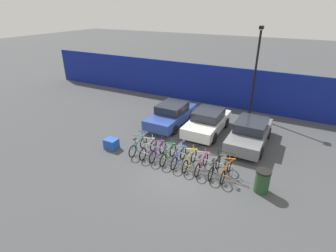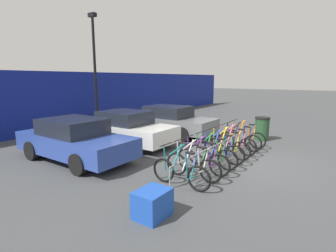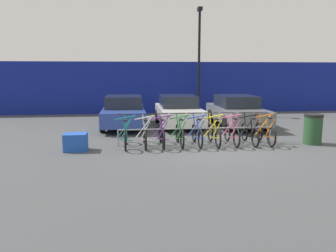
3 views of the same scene
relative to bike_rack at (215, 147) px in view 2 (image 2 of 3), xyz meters
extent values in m
plane|color=#424447|center=(0.46, -0.68, -0.50)|extent=(120.00, 120.00, 0.00)
cube|color=navy|center=(0.46, 8.82, 1.03)|extent=(36.00, 0.16, 3.06)
cylinder|color=gray|center=(0.00, 0.00, 0.05)|extent=(5.28, 0.04, 0.04)
cylinder|color=gray|center=(-2.64, 0.00, -0.23)|extent=(0.04, 0.04, 0.55)
cylinder|color=gray|center=(2.64, 0.00, -0.23)|extent=(0.04, 0.04, 0.55)
torus|color=black|center=(-2.39, -0.68, -0.17)|extent=(0.06, 0.66, 0.66)
torus|color=black|center=(-2.39, 0.37, -0.17)|extent=(0.06, 0.66, 0.66)
cylinder|color=#197A7F|center=(-2.39, 0.01, 0.15)|extent=(0.60, 0.04, 0.76)
cylinder|color=#197A7F|center=(-2.39, -0.05, 0.46)|extent=(0.68, 0.04, 0.16)
cylinder|color=#197A7F|center=(-2.39, -0.33, 0.09)|extent=(0.14, 0.04, 0.63)
cylinder|color=#197A7F|center=(-2.39, -0.53, 0.11)|extent=(0.32, 0.03, 0.58)
cylinder|color=#197A7F|center=(-2.39, -0.48, -0.20)|extent=(0.40, 0.03, 0.08)
cylinder|color=#197A7F|center=(-2.39, 0.33, 0.17)|extent=(0.12, 0.04, 0.69)
cylinder|color=black|center=(-2.39, 0.29, 0.54)|extent=(0.52, 0.03, 0.03)
cube|color=black|center=(-2.39, -0.42, 0.43)|extent=(0.10, 0.22, 0.05)
torus|color=black|center=(-1.76, -0.68, -0.17)|extent=(0.06, 0.66, 0.66)
torus|color=black|center=(-1.76, 0.37, -0.17)|extent=(0.06, 0.66, 0.66)
cylinder|color=silver|center=(-1.76, 0.01, 0.15)|extent=(0.60, 0.04, 0.76)
cylinder|color=silver|center=(-1.76, -0.05, 0.46)|extent=(0.68, 0.04, 0.16)
cylinder|color=silver|center=(-1.76, -0.33, 0.09)|extent=(0.14, 0.04, 0.63)
cylinder|color=silver|center=(-1.76, -0.53, 0.11)|extent=(0.32, 0.03, 0.58)
cylinder|color=silver|center=(-1.76, -0.48, -0.20)|extent=(0.40, 0.03, 0.08)
cylinder|color=silver|center=(-1.76, 0.33, 0.17)|extent=(0.12, 0.04, 0.69)
cylinder|color=black|center=(-1.76, 0.29, 0.54)|extent=(0.52, 0.03, 0.03)
cube|color=black|center=(-1.76, -0.42, 0.43)|extent=(0.10, 0.22, 0.05)
torus|color=black|center=(-1.20, -0.68, -0.17)|extent=(0.06, 0.66, 0.66)
torus|color=black|center=(-1.20, 0.37, -0.17)|extent=(0.06, 0.66, 0.66)
cylinder|color=#752D99|center=(-1.20, 0.01, 0.15)|extent=(0.60, 0.04, 0.76)
cylinder|color=#752D99|center=(-1.20, -0.05, 0.46)|extent=(0.68, 0.04, 0.16)
cylinder|color=#752D99|center=(-1.20, -0.33, 0.09)|extent=(0.14, 0.04, 0.63)
cylinder|color=#752D99|center=(-1.20, -0.53, 0.11)|extent=(0.32, 0.03, 0.58)
cylinder|color=#752D99|center=(-1.20, -0.48, -0.20)|extent=(0.40, 0.03, 0.08)
cylinder|color=#752D99|center=(-1.20, 0.33, 0.17)|extent=(0.12, 0.04, 0.69)
cylinder|color=black|center=(-1.20, 0.29, 0.54)|extent=(0.52, 0.03, 0.03)
cube|color=black|center=(-1.20, -0.42, 0.43)|extent=(0.10, 0.22, 0.05)
torus|color=black|center=(-0.59, -0.68, -0.17)|extent=(0.06, 0.66, 0.66)
torus|color=black|center=(-0.59, 0.37, -0.17)|extent=(0.06, 0.66, 0.66)
cylinder|color=#288438|center=(-0.59, 0.01, 0.15)|extent=(0.60, 0.04, 0.76)
cylinder|color=#288438|center=(-0.59, -0.05, 0.46)|extent=(0.68, 0.04, 0.16)
cylinder|color=#288438|center=(-0.59, -0.33, 0.09)|extent=(0.14, 0.04, 0.63)
cylinder|color=#288438|center=(-0.59, -0.53, 0.11)|extent=(0.32, 0.03, 0.58)
cylinder|color=#288438|center=(-0.59, -0.48, -0.20)|extent=(0.40, 0.03, 0.08)
cylinder|color=#288438|center=(-0.59, 0.33, 0.17)|extent=(0.12, 0.04, 0.69)
cylinder|color=black|center=(-0.59, 0.29, 0.54)|extent=(0.52, 0.03, 0.03)
cube|color=black|center=(-0.59, -0.42, 0.43)|extent=(0.10, 0.22, 0.05)
torus|color=black|center=(0.00, -0.68, -0.17)|extent=(0.06, 0.66, 0.66)
torus|color=black|center=(0.00, 0.37, -0.17)|extent=(0.06, 0.66, 0.66)
cylinder|color=#284CB7|center=(0.00, 0.01, 0.15)|extent=(0.60, 0.04, 0.76)
cylinder|color=#284CB7|center=(0.00, -0.05, 0.46)|extent=(0.68, 0.04, 0.16)
cylinder|color=#284CB7|center=(0.00, -0.33, 0.09)|extent=(0.14, 0.04, 0.63)
cylinder|color=#284CB7|center=(0.00, -0.53, 0.11)|extent=(0.32, 0.03, 0.58)
cylinder|color=#284CB7|center=(0.00, -0.48, -0.20)|extent=(0.40, 0.03, 0.08)
cylinder|color=#284CB7|center=(0.00, 0.33, 0.17)|extent=(0.12, 0.04, 0.69)
cylinder|color=black|center=(0.00, 0.29, 0.54)|extent=(0.52, 0.03, 0.03)
cube|color=black|center=(0.00, -0.42, 0.43)|extent=(0.10, 0.22, 0.05)
torus|color=black|center=(0.58, -0.68, -0.17)|extent=(0.06, 0.66, 0.66)
torus|color=black|center=(0.58, 0.37, -0.17)|extent=(0.06, 0.66, 0.66)
cylinder|color=yellow|center=(0.58, 0.01, 0.15)|extent=(0.60, 0.04, 0.76)
cylinder|color=yellow|center=(0.58, -0.05, 0.46)|extent=(0.68, 0.04, 0.16)
cylinder|color=yellow|center=(0.58, -0.33, 0.09)|extent=(0.14, 0.04, 0.63)
cylinder|color=yellow|center=(0.58, -0.53, 0.11)|extent=(0.32, 0.03, 0.58)
cylinder|color=yellow|center=(0.58, -0.48, -0.20)|extent=(0.40, 0.03, 0.08)
cylinder|color=yellow|center=(0.58, 0.33, 0.17)|extent=(0.12, 0.04, 0.69)
cylinder|color=black|center=(0.58, 0.29, 0.54)|extent=(0.52, 0.03, 0.03)
cube|color=black|center=(0.58, -0.42, 0.43)|extent=(0.10, 0.22, 0.05)
torus|color=black|center=(1.20, -0.68, -0.17)|extent=(0.06, 0.66, 0.66)
torus|color=black|center=(1.20, 0.37, -0.17)|extent=(0.06, 0.66, 0.66)
cylinder|color=#E55993|center=(1.20, 0.01, 0.15)|extent=(0.60, 0.04, 0.76)
cylinder|color=#E55993|center=(1.20, -0.05, 0.46)|extent=(0.68, 0.04, 0.16)
cylinder|color=#E55993|center=(1.20, -0.33, 0.09)|extent=(0.14, 0.04, 0.63)
cylinder|color=#E55993|center=(1.20, -0.53, 0.11)|extent=(0.32, 0.03, 0.58)
cylinder|color=#E55993|center=(1.20, -0.48, -0.20)|extent=(0.40, 0.03, 0.08)
cylinder|color=#E55993|center=(1.20, 0.33, 0.17)|extent=(0.12, 0.04, 0.69)
cylinder|color=black|center=(1.20, 0.29, 0.54)|extent=(0.52, 0.03, 0.03)
cube|color=black|center=(1.20, -0.42, 0.43)|extent=(0.10, 0.22, 0.05)
torus|color=black|center=(1.84, -0.68, -0.17)|extent=(0.06, 0.66, 0.66)
torus|color=black|center=(1.84, 0.37, -0.17)|extent=(0.06, 0.66, 0.66)
cylinder|color=black|center=(1.84, 0.01, 0.15)|extent=(0.60, 0.04, 0.76)
cylinder|color=black|center=(1.84, -0.05, 0.46)|extent=(0.68, 0.04, 0.16)
cylinder|color=black|center=(1.84, -0.33, 0.09)|extent=(0.14, 0.04, 0.63)
cylinder|color=black|center=(1.84, -0.53, 0.11)|extent=(0.32, 0.03, 0.58)
cylinder|color=black|center=(1.84, -0.48, -0.20)|extent=(0.40, 0.03, 0.08)
cylinder|color=black|center=(1.84, 0.33, 0.17)|extent=(0.12, 0.04, 0.69)
cylinder|color=black|center=(1.84, 0.29, 0.54)|extent=(0.52, 0.03, 0.03)
cube|color=black|center=(1.84, -0.42, 0.43)|extent=(0.10, 0.22, 0.05)
torus|color=black|center=(2.39, -0.68, -0.17)|extent=(0.06, 0.66, 0.66)
torus|color=black|center=(2.39, 0.37, -0.17)|extent=(0.06, 0.66, 0.66)
cylinder|color=orange|center=(2.39, 0.01, 0.15)|extent=(0.60, 0.04, 0.76)
cylinder|color=orange|center=(2.39, -0.05, 0.46)|extent=(0.68, 0.04, 0.16)
cylinder|color=orange|center=(2.39, -0.33, 0.09)|extent=(0.14, 0.04, 0.63)
cylinder|color=orange|center=(2.39, -0.53, 0.11)|extent=(0.32, 0.03, 0.58)
cylinder|color=orange|center=(2.39, -0.48, -0.20)|extent=(0.40, 0.03, 0.08)
cylinder|color=orange|center=(2.39, 0.33, 0.17)|extent=(0.12, 0.04, 0.69)
cylinder|color=black|center=(2.39, 0.29, 0.54)|extent=(0.52, 0.03, 0.03)
cube|color=black|center=(2.39, -0.42, 0.43)|extent=(0.10, 0.22, 0.05)
cube|color=#2D479E|center=(-2.51, 3.90, 0.06)|extent=(1.80, 4.30, 0.62)
cube|color=#1E232D|center=(-2.51, 4.01, 0.63)|extent=(1.58, 1.98, 0.52)
cylinder|color=black|center=(-3.37, 5.15, -0.18)|extent=(0.20, 0.64, 0.64)
cylinder|color=black|center=(-1.66, 5.15, -0.18)|extent=(0.20, 0.64, 0.64)
cylinder|color=black|center=(-3.37, 2.65, -0.18)|extent=(0.20, 0.64, 0.64)
cylinder|color=black|center=(-1.66, 2.65, -0.18)|extent=(0.20, 0.64, 0.64)
cube|color=silver|center=(-0.04, 3.92, 0.06)|extent=(1.80, 4.10, 0.62)
cube|color=#1E232D|center=(-0.04, 4.02, 0.63)|extent=(1.58, 1.88, 0.52)
cylinder|color=black|center=(-0.89, 5.11, -0.18)|extent=(0.20, 0.64, 0.64)
cylinder|color=black|center=(0.82, 5.11, -0.18)|extent=(0.20, 0.64, 0.64)
cylinder|color=black|center=(-0.89, 2.73, -0.18)|extent=(0.20, 0.64, 0.64)
cylinder|color=black|center=(0.82, 2.73, -0.18)|extent=(0.20, 0.64, 0.64)
cube|color=slate|center=(2.60, 3.59, 0.06)|extent=(1.80, 4.38, 0.62)
cube|color=#1E232D|center=(2.60, 3.70, 0.63)|extent=(1.58, 2.02, 0.52)
cylinder|color=black|center=(1.75, 4.86, -0.18)|extent=(0.20, 0.64, 0.64)
cylinder|color=black|center=(3.46, 4.86, -0.18)|extent=(0.20, 0.64, 0.64)
cylinder|color=black|center=(1.75, 2.32, -0.18)|extent=(0.20, 0.64, 0.64)
cylinder|color=black|center=(3.46, 2.32, -0.18)|extent=(0.20, 0.64, 0.64)
cylinder|color=black|center=(1.72, 7.83, 2.37)|extent=(0.14, 0.14, 5.75)
cube|color=black|center=(1.72, 7.83, 5.40)|extent=(0.24, 0.44, 0.20)
cylinder|color=#234728|center=(3.99, -0.39, -0.03)|extent=(0.60, 0.60, 0.95)
cylinder|color=black|center=(3.99, -0.39, 0.49)|extent=(0.63, 0.63, 0.08)
cube|color=blue|center=(-3.94, -0.47, -0.23)|extent=(0.70, 0.56, 0.55)
camera|label=1|loc=(4.72, -10.12, 6.70)|focal=28.00mm
camera|label=2|loc=(-7.71, -3.47, 2.21)|focal=28.00mm
camera|label=3|loc=(-2.22, -10.79, 1.94)|focal=35.00mm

